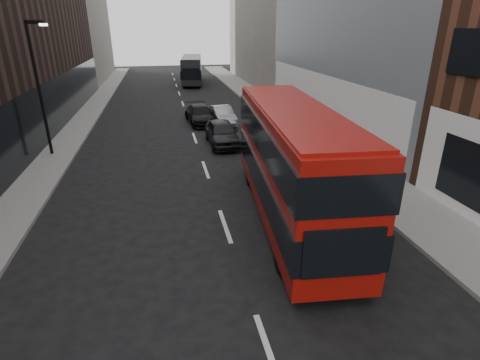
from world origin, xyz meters
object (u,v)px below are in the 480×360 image
grey_bus (192,69)px  car_b (222,115)px  car_a (222,133)px  car_c (200,114)px  red_bus (292,159)px  street_lamp (39,81)px

grey_bus → car_b: size_ratio=2.62×
car_a → car_c: 5.83m
red_bus → grey_bus: 37.31m
grey_bus → car_a: (-0.56, -27.28, -1.02)m
street_lamp → grey_bus: street_lamp is taller
car_c → car_b: bearing=-22.3°
car_c → car_a: bearing=-87.8°
grey_bus → car_a: grey_bus is taller
red_bus → car_a: size_ratio=2.46×
grey_bus → red_bus: bearing=-82.9°
street_lamp → car_a: 10.38m
car_a → car_b: size_ratio=1.11×
car_a → red_bus: bearing=-85.1°
street_lamp → car_b: 12.50m
grey_bus → car_c: size_ratio=2.25×
car_a → car_b: car_a is taller
red_bus → car_b: size_ratio=2.72×
street_lamp → grey_bus: size_ratio=0.67×
red_bus → car_a: bearing=100.7°
street_lamp → car_b: street_lamp is taller
red_bus → car_c: size_ratio=2.34×
car_b → red_bus: bearing=-94.5°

